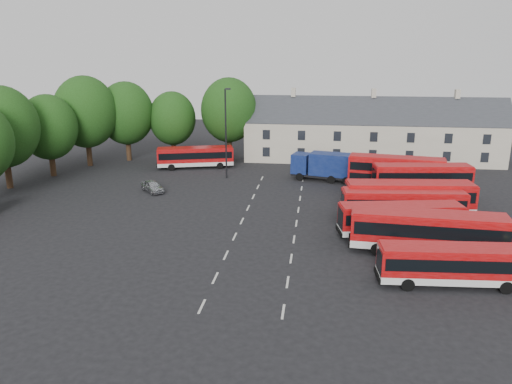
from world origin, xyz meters
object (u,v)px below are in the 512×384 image
(box_truck, at_px, (325,165))
(lamppost, at_px, (226,131))
(bus_dd_south, at_px, (421,181))
(bus_row_a, at_px, (454,262))
(silver_car, at_px, (152,186))

(box_truck, distance_m, lamppost, 12.56)
(box_truck, height_order, lamppost, lamppost)
(bus_dd_south, xyz_separation_m, box_truck, (-9.66, 7.77, -0.38))
(bus_row_a, relative_size, box_truck, 1.22)
(bus_dd_south, xyz_separation_m, silver_car, (-28.61, 0.39, -1.64))
(box_truck, relative_size, lamppost, 0.74)
(bus_row_a, xyz_separation_m, box_truck, (-8.25, 26.91, 0.25))
(box_truck, relative_size, silver_car, 2.16)
(bus_row_a, relative_size, lamppost, 0.91)
(bus_dd_south, height_order, silver_car, bus_dd_south)
(bus_dd_south, height_order, lamppost, lamppost)
(lamppost, bearing_deg, bus_dd_south, -19.17)
(bus_row_a, height_order, lamppost, lamppost)
(silver_car, bearing_deg, bus_dd_south, -43.47)
(bus_row_a, height_order, bus_dd_south, bus_dd_south)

